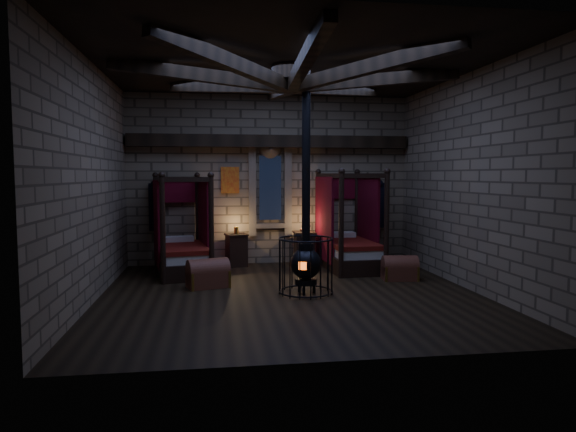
{
  "coord_description": "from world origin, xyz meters",
  "views": [
    {
      "loc": [
        -1.41,
        -9.33,
        2.22
      ],
      "look_at": [
        0.04,
        0.6,
        1.42
      ],
      "focal_mm": 32.0,
      "sensor_mm": 36.0,
      "label": 1
    }
  ],
  "objects": [
    {
      "name": "bed_right",
      "position": [
        1.77,
        2.48,
        0.56
      ],
      "size": [
        1.23,
        2.21,
        2.26
      ],
      "rotation": [
        0.0,
        0.0,
        0.04
      ],
      "color": "black",
      "rests_on": "ground"
    },
    {
      "name": "nightstand_right",
      "position": [
        0.8,
        3.05,
        0.42
      ],
      "size": [
        0.52,
        0.5,
        0.9
      ],
      "rotation": [
        0.0,
        0.0,
        0.01
      ],
      "color": "black",
      "rests_on": "ground"
    },
    {
      "name": "nightstand_left",
      "position": [
        -0.87,
        3.13,
        0.41
      ],
      "size": [
        0.6,
        0.58,
        0.97
      ],
      "rotation": [
        0.0,
        0.0,
        0.25
      ],
      "color": "black",
      "rests_on": "ground"
    },
    {
      "name": "trunk_left",
      "position": [
        -1.53,
        0.84,
        0.26
      ],
      "size": [
        0.9,
        0.71,
        0.58
      ],
      "rotation": [
        0.0,
        0.0,
        0.29
      ],
      "color": "brown",
      "rests_on": "ground"
    },
    {
      "name": "bed_left",
      "position": [
        -2.13,
        2.41,
        0.54
      ],
      "size": [
        1.44,
        2.24,
        2.18
      ],
      "rotation": [
        0.0,
        0.0,
        0.17
      ],
      "color": "black",
      "rests_on": "ground"
    },
    {
      "name": "trunk_right",
      "position": [
        2.49,
        0.98,
        0.24
      ],
      "size": [
        0.77,
        0.54,
        0.53
      ],
      "rotation": [
        0.0,
        0.0,
        -0.11
      ],
      "color": "brown",
      "rests_on": "ground"
    },
    {
      "name": "stove",
      "position": [
        0.29,
        0.03,
        0.63
      ],
      "size": [
        1.03,
        1.03,
        4.05
      ],
      "rotation": [
        0.0,
        0.0,
        -0.39
      ],
      "color": "black",
      "rests_on": "ground"
    },
    {
      "name": "room",
      "position": [
        -0.0,
        0.09,
        3.74
      ],
      "size": [
        7.02,
        7.02,
        4.29
      ],
      "color": "black",
      "rests_on": "ground"
    }
  ]
}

